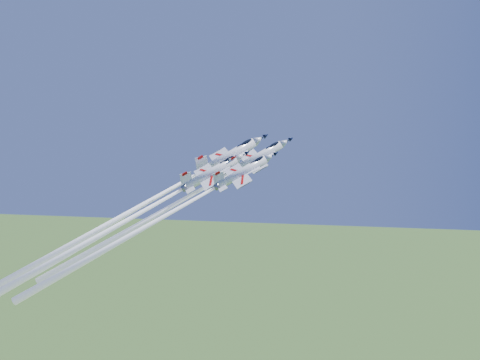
# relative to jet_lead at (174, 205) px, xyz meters

# --- Properties ---
(jet_lead) EXTENTS (41.05, 22.63, 40.16)m
(jet_lead) POSITION_rel_jet_lead_xyz_m (0.00, 0.00, 0.00)
(jet_lead) COLOR white
(jet_left) EXTENTS (47.88, 26.38, 46.65)m
(jet_left) POSITION_rel_jet_lead_xyz_m (-9.71, 3.53, -2.11)
(jet_left) COLOR white
(jet_right) EXTENTS (39.02, 21.53, 38.49)m
(jet_right) POSITION_rel_jet_lead_xyz_m (-1.50, -9.08, -1.24)
(jet_right) COLOR white
(jet_slot) EXTENTS (43.27, 23.85, 42.25)m
(jet_slot) POSITION_rel_jet_lead_xyz_m (-10.30, -3.38, -3.43)
(jet_slot) COLOR white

